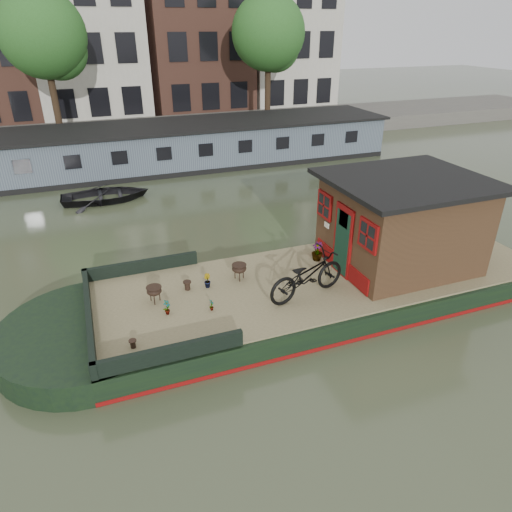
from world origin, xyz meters
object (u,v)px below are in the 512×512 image
object	(u,v)px
bicycle	(307,275)
potted_plant_a	(167,307)
brazier_front	(239,272)
brazier_rear	(155,294)
dinghy	(105,192)
cabin	(402,221)

from	to	relation	value
bicycle	potted_plant_a	distance (m)	3.37
brazier_front	brazier_rear	size ratio (longest dim) A/B	1.03
dinghy	brazier_front	bearing A→B (deg)	-162.65
cabin	brazier_front	bearing A→B (deg)	171.62
cabin	potted_plant_a	world-z (taller)	cabin
bicycle	potted_plant_a	xyz separation A→B (m)	(-3.32, 0.39, -0.38)
brazier_rear	dinghy	bearing A→B (deg)	92.86
cabin	dinghy	distance (m)	12.28
brazier_front	bicycle	bearing A→B (deg)	-46.56
cabin	potted_plant_a	bearing A→B (deg)	-177.35
potted_plant_a	brazier_rear	distance (m)	0.65
bicycle	dinghy	distance (m)	11.35
potted_plant_a	cabin	bearing A→B (deg)	2.65
bicycle	brazier_front	size ratio (longest dim) A/B	5.00
cabin	brazier_rear	distance (m)	6.69
dinghy	cabin	bearing A→B (deg)	-143.40
brazier_front	brazier_rear	distance (m)	2.26
potted_plant_a	bicycle	bearing A→B (deg)	-6.73
potted_plant_a	dinghy	bearing A→B (deg)	93.67
potted_plant_a	brazier_rear	xyz separation A→B (m)	(-0.18, 0.62, 0.02)
potted_plant_a	dinghy	xyz separation A→B (m)	(-0.65, 10.21, -0.47)
brazier_front	dinghy	size ratio (longest dim) A/B	0.12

